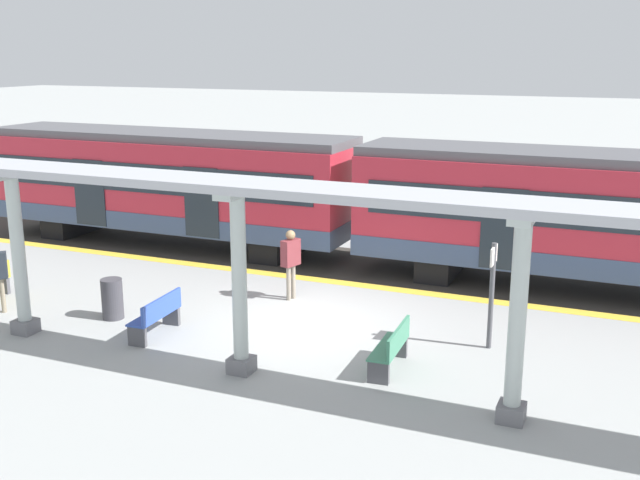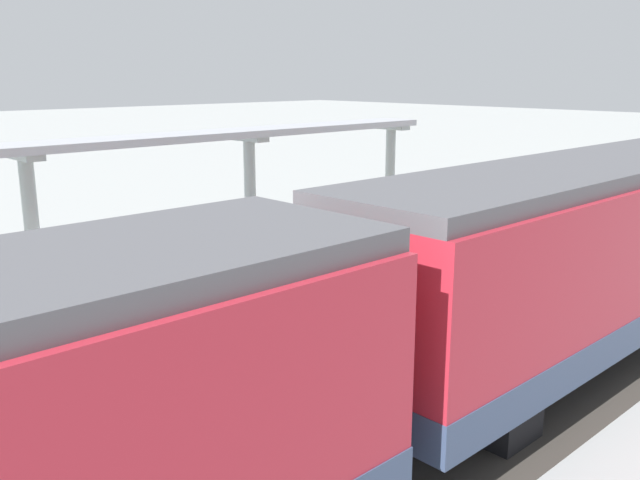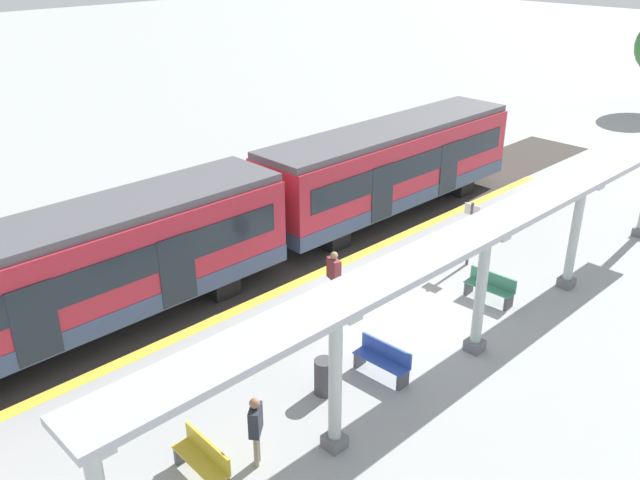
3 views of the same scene
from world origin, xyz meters
TOP-DOWN VIEW (x-y plane):
  - ground_plane at (0.00, 0.00)m, footprint 176.00×176.00m
  - tactile_edge_strip at (-3.12, 0.00)m, footprint 0.40×26.64m
  - train_near_carriage at (-4.91, -6.77)m, footprint 2.65×11.77m
  - canopy_pillar_nearest at (2.87, -10.39)m, footprint 1.10×0.44m
  - canopy_pillar_second at (2.87, -5.27)m, footprint 1.10×0.44m
  - canopy_pillar_third at (2.87, -0.03)m, footprint 1.10×0.44m
  - canopy_beam at (2.87, 0.04)m, footprint 1.20×21.66m
  - bench_near_end at (1.63, -7.76)m, footprint 1.51×0.48m
  - bench_mid_platform at (1.88, -2.58)m, footprint 1.52×0.52m
  - trash_bin at (1.38, -4.12)m, footprint 0.48×0.48m
  - passenger_waiting_near_edge at (-1.40, -1.00)m, footprint 0.54×0.35m
  - passenger_by_the_benches at (2.10, -6.76)m, footprint 0.47×0.51m

SIDE VIEW (x-z plane):
  - ground_plane at x=0.00m, z-range 0.00..0.00m
  - tactile_edge_strip at x=-3.12m, z-range 0.00..0.01m
  - bench_near_end at x=1.63m, z-range 0.01..0.87m
  - bench_mid_platform at x=1.88m, z-range 0.01..0.87m
  - trash_bin at x=1.38m, z-range 0.00..0.92m
  - passenger_by_the_benches at x=2.10m, z-range 0.21..1.86m
  - passenger_waiting_near_edge at x=-1.40m, z-range 0.22..1.93m
  - canopy_pillar_nearest at x=2.87m, z-range 0.03..3.51m
  - canopy_pillar_second at x=2.87m, z-range 0.03..3.51m
  - canopy_pillar_third at x=2.87m, z-range 0.03..3.51m
  - train_near_carriage at x=-4.91m, z-range 0.09..3.57m
  - canopy_beam at x=2.87m, z-range 3.49..3.65m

